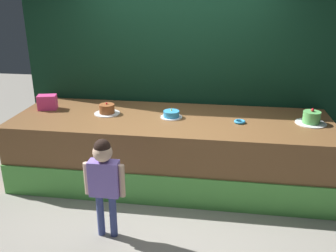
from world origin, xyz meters
TOP-DOWN VIEW (x-y plane):
  - ground_plane at (0.00, 0.00)m, footprint 12.00×12.00m
  - stage_platform at (0.00, 0.61)m, footprint 3.78×1.25m
  - curtain_backdrop at (0.00, 1.33)m, footprint 4.17×0.08m
  - child_figure at (-0.46, -0.58)m, footprint 0.39×0.18m
  - pink_box at (-1.61, 0.72)m, footprint 0.26×0.20m
  - donut at (0.80, 0.56)m, footprint 0.13×0.13m
  - cake_left at (-0.80, 0.66)m, footprint 0.32×0.32m
  - cake_center at (0.00, 0.63)m, footprint 0.26×0.26m
  - cake_right at (1.61, 0.65)m, footprint 0.35×0.35m

SIDE VIEW (x-z plane):
  - ground_plane at x=0.00m, z-range 0.00..0.00m
  - stage_platform at x=0.00m, z-range 0.00..0.82m
  - child_figure at x=-0.46m, z-range 0.15..1.16m
  - donut at x=0.80m, z-range 0.82..0.85m
  - cake_center at x=0.00m, z-range 0.79..0.93m
  - cake_left at x=-0.80m, z-range 0.80..0.95m
  - cake_right at x=1.61m, z-range 0.80..0.98m
  - pink_box at x=-1.61m, z-range 0.82..1.01m
  - curtain_backdrop at x=0.00m, z-range 0.00..3.01m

